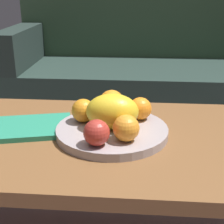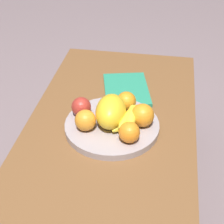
{
  "view_description": "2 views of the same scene",
  "coord_description": "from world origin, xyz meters",
  "px_view_note": "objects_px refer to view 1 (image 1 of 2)",
  "views": [
    {
      "loc": [
        0.06,
        -0.92,
        0.88
      ],
      "look_at": [
        -0.01,
        0.01,
        0.51
      ],
      "focal_mm": 53.64,
      "sensor_mm": 36.0,
      "label": 1
    },
    {
      "loc": [
        0.99,
        0.18,
        1.25
      ],
      "look_at": [
        -0.01,
        0.01,
        0.51
      ],
      "focal_mm": 57.5,
      "sensor_mm": 36.0,
      "label": 2
    }
  ],
  "objects_px": {
    "orange_front": "(83,111)",
    "magazine": "(32,127)",
    "orange_left": "(112,102)",
    "coffee_table": "(116,149)",
    "orange_back": "(126,128)",
    "banana_bunch": "(115,111)",
    "fruit_bowl": "(112,131)",
    "melon_large_front": "(112,111)",
    "couch": "(150,78)",
    "apple_front": "(97,133)",
    "orange_right": "(140,109)"
  },
  "relations": [
    {
      "from": "orange_left",
      "to": "orange_right",
      "type": "height_order",
      "value": "orange_left"
    },
    {
      "from": "apple_front",
      "to": "orange_right",
      "type": "bearing_deg",
      "value": 58.72
    },
    {
      "from": "fruit_bowl",
      "to": "magazine",
      "type": "distance_m",
      "value": 0.26
    },
    {
      "from": "coffee_table",
      "to": "banana_bunch",
      "type": "relative_size",
      "value": 7.48
    },
    {
      "from": "apple_front",
      "to": "magazine",
      "type": "bearing_deg",
      "value": 148.71
    },
    {
      "from": "fruit_bowl",
      "to": "orange_left",
      "type": "height_order",
      "value": "orange_left"
    },
    {
      "from": "couch",
      "to": "coffee_table",
      "type": "bearing_deg",
      "value": -96.69
    },
    {
      "from": "orange_back",
      "to": "banana_bunch",
      "type": "bearing_deg",
      "value": 105.42
    },
    {
      "from": "orange_front",
      "to": "magazine",
      "type": "xyz_separation_m",
      "value": [
        -0.16,
        -0.02,
        -0.05
      ]
    },
    {
      "from": "orange_back",
      "to": "magazine",
      "type": "height_order",
      "value": "orange_back"
    },
    {
      "from": "couch",
      "to": "banana_bunch",
      "type": "xyz_separation_m",
      "value": [
        -0.14,
        -1.07,
        0.19
      ]
    },
    {
      "from": "coffee_table",
      "to": "banana_bunch",
      "type": "xyz_separation_m",
      "value": [
        -0.01,
        0.07,
        0.1
      ]
    },
    {
      "from": "banana_bunch",
      "to": "fruit_bowl",
      "type": "bearing_deg",
      "value": -94.95
    },
    {
      "from": "fruit_bowl",
      "to": "orange_front",
      "type": "height_order",
      "value": "orange_front"
    },
    {
      "from": "melon_large_front",
      "to": "fruit_bowl",
      "type": "bearing_deg",
      "value": 107.26
    },
    {
      "from": "orange_back",
      "to": "magazine",
      "type": "distance_m",
      "value": 0.33
    },
    {
      "from": "orange_front",
      "to": "orange_left",
      "type": "relative_size",
      "value": 0.89
    },
    {
      "from": "melon_large_front",
      "to": "magazine",
      "type": "bearing_deg",
      "value": 175.18
    },
    {
      "from": "fruit_bowl",
      "to": "orange_front",
      "type": "distance_m",
      "value": 0.11
    },
    {
      "from": "couch",
      "to": "fruit_bowl",
      "type": "distance_m",
      "value": 1.15
    },
    {
      "from": "coffee_table",
      "to": "banana_bunch",
      "type": "distance_m",
      "value": 0.12
    },
    {
      "from": "orange_front",
      "to": "banana_bunch",
      "type": "distance_m",
      "value": 0.1
    },
    {
      "from": "melon_large_front",
      "to": "orange_front",
      "type": "bearing_deg",
      "value": 155.95
    },
    {
      "from": "couch",
      "to": "apple_front",
      "type": "relative_size",
      "value": 23.51
    },
    {
      "from": "coffee_table",
      "to": "orange_front",
      "type": "distance_m",
      "value": 0.16
    },
    {
      "from": "orange_right",
      "to": "banana_bunch",
      "type": "distance_m",
      "value": 0.08
    },
    {
      "from": "fruit_bowl",
      "to": "melon_large_front",
      "type": "xyz_separation_m",
      "value": [
        0.0,
        -0.0,
        0.07
      ]
    },
    {
      "from": "coffee_table",
      "to": "orange_right",
      "type": "xyz_separation_m",
      "value": [
        0.07,
        0.08,
        0.11
      ]
    },
    {
      "from": "orange_front",
      "to": "magazine",
      "type": "bearing_deg",
      "value": -172.9
    },
    {
      "from": "orange_front",
      "to": "orange_back",
      "type": "xyz_separation_m",
      "value": [
        0.14,
        -0.12,
        0.0
      ]
    },
    {
      "from": "coffee_table",
      "to": "fruit_bowl",
      "type": "bearing_deg",
      "value": 145.89
    },
    {
      "from": "orange_left",
      "to": "banana_bunch",
      "type": "bearing_deg",
      "value": -71.29
    },
    {
      "from": "fruit_bowl",
      "to": "orange_left",
      "type": "relative_size",
      "value": 4.1
    },
    {
      "from": "fruit_bowl",
      "to": "orange_right",
      "type": "bearing_deg",
      "value": 40.6
    },
    {
      "from": "banana_bunch",
      "to": "orange_right",
      "type": "bearing_deg",
      "value": 7.77
    },
    {
      "from": "apple_front",
      "to": "melon_large_front",
      "type": "bearing_deg",
      "value": 74.0
    },
    {
      "from": "orange_right",
      "to": "banana_bunch",
      "type": "xyz_separation_m",
      "value": [
        -0.08,
        -0.01,
        -0.01
      ]
    },
    {
      "from": "apple_front",
      "to": "banana_bunch",
      "type": "distance_m",
      "value": 0.18
    },
    {
      "from": "fruit_bowl",
      "to": "orange_front",
      "type": "bearing_deg",
      "value": 157.67
    },
    {
      "from": "fruit_bowl",
      "to": "coffee_table",
      "type": "bearing_deg",
      "value": -34.11
    },
    {
      "from": "coffee_table",
      "to": "orange_front",
      "type": "height_order",
      "value": "orange_front"
    },
    {
      "from": "orange_right",
      "to": "magazine",
      "type": "bearing_deg",
      "value": -170.94
    },
    {
      "from": "magazine",
      "to": "coffee_table",
      "type": "bearing_deg",
      "value": -19.28
    },
    {
      "from": "orange_front",
      "to": "banana_bunch",
      "type": "xyz_separation_m",
      "value": [
        0.1,
        0.02,
        -0.01
      ]
    },
    {
      "from": "magazine",
      "to": "orange_front",
      "type": "bearing_deg",
      "value": -6.52
    },
    {
      "from": "orange_left",
      "to": "melon_large_front",
      "type": "bearing_deg",
      "value": -84.24
    },
    {
      "from": "orange_front",
      "to": "coffee_table",
      "type": "bearing_deg",
      "value": -23.92
    },
    {
      "from": "apple_front",
      "to": "orange_left",
      "type": "bearing_deg",
      "value": 84.47
    },
    {
      "from": "fruit_bowl",
      "to": "orange_back",
      "type": "height_order",
      "value": "orange_back"
    },
    {
      "from": "fruit_bowl",
      "to": "orange_back",
      "type": "relative_size",
      "value": 4.56
    }
  ]
}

